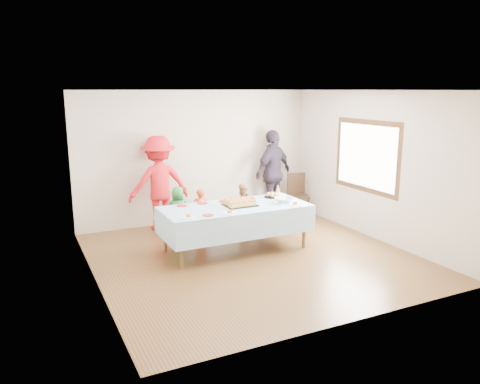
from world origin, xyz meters
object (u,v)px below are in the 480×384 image
object	(u,v)px
party_table	(235,209)
birthday_cake	(240,203)
dining_chair	(297,192)
adult_left	(159,183)

from	to	relation	value
party_table	birthday_cake	bearing A→B (deg)	4.07
party_table	dining_chair	distance (m)	2.71
dining_chair	party_table	bearing A→B (deg)	-132.38
party_table	adult_left	xyz separation A→B (m)	(-0.81, 1.78, 0.20)
party_table	adult_left	bearing A→B (deg)	114.38
adult_left	party_table	bearing A→B (deg)	114.10
party_table	birthday_cake	world-z (taller)	birthday_cake
birthday_cake	adult_left	xyz separation A→B (m)	(-0.90, 1.77, 0.10)
birthday_cake	dining_chair	distance (m)	2.64
party_table	birthday_cake	distance (m)	0.14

